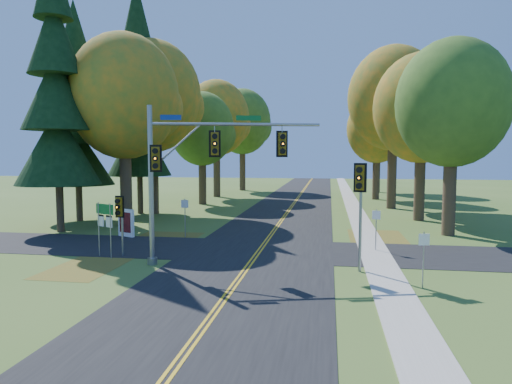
# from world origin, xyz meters

# --- Properties ---
(ground) EXTENTS (160.00, 160.00, 0.00)m
(ground) POSITION_xyz_m (0.00, 0.00, 0.00)
(ground) COLOR #3B5A20
(ground) RESTS_ON ground
(road_main) EXTENTS (8.00, 160.00, 0.02)m
(road_main) POSITION_xyz_m (0.00, 0.00, 0.01)
(road_main) COLOR black
(road_main) RESTS_ON ground
(road_cross) EXTENTS (60.00, 6.00, 0.02)m
(road_cross) POSITION_xyz_m (0.00, 2.00, 0.01)
(road_cross) COLOR black
(road_cross) RESTS_ON ground
(centerline_left) EXTENTS (0.10, 160.00, 0.01)m
(centerline_left) POSITION_xyz_m (-0.10, 0.00, 0.03)
(centerline_left) COLOR gold
(centerline_left) RESTS_ON road_main
(centerline_right) EXTENTS (0.10, 160.00, 0.01)m
(centerline_right) POSITION_xyz_m (0.10, 0.00, 0.03)
(centerline_right) COLOR gold
(centerline_right) RESTS_ON road_main
(sidewalk_east) EXTENTS (1.60, 160.00, 0.06)m
(sidewalk_east) POSITION_xyz_m (6.20, 0.00, 0.03)
(sidewalk_east) COLOR #9E998E
(sidewalk_east) RESTS_ON ground
(leaf_patch_w_near) EXTENTS (4.00, 6.00, 0.00)m
(leaf_patch_w_near) POSITION_xyz_m (-6.50, 4.00, 0.01)
(leaf_patch_w_near) COLOR brown
(leaf_patch_w_near) RESTS_ON ground
(leaf_patch_e) EXTENTS (3.50, 8.00, 0.00)m
(leaf_patch_e) POSITION_xyz_m (6.80, 6.00, 0.01)
(leaf_patch_e) COLOR brown
(leaf_patch_e) RESTS_ON ground
(leaf_patch_w_far) EXTENTS (3.00, 5.00, 0.00)m
(leaf_patch_w_far) POSITION_xyz_m (-7.50, -3.00, 0.01)
(leaf_patch_w_far) COLOR brown
(leaf_patch_w_far) RESTS_ON ground
(tree_w_a) EXTENTS (8.00, 8.00, 14.15)m
(tree_w_a) POSITION_xyz_m (-11.13, 9.38, 9.49)
(tree_w_a) COLOR #38281C
(tree_w_a) RESTS_ON ground
(tree_e_a) EXTENTS (7.20, 7.20, 12.73)m
(tree_e_a) POSITION_xyz_m (11.57, 8.77, 8.53)
(tree_e_a) COLOR #38281C
(tree_e_a) RESTS_ON ground
(tree_w_b) EXTENTS (8.60, 8.60, 15.38)m
(tree_w_b) POSITION_xyz_m (-11.72, 16.29, 10.37)
(tree_w_b) COLOR #38281C
(tree_w_b) RESTS_ON ground
(tree_e_b) EXTENTS (7.60, 7.60, 13.33)m
(tree_e_b) POSITION_xyz_m (10.97, 15.58, 8.90)
(tree_e_b) COLOR #38281C
(tree_e_b) RESTS_ON ground
(tree_w_c) EXTENTS (6.80, 6.80, 11.91)m
(tree_w_c) POSITION_xyz_m (-9.54, 24.47, 7.94)
(tree_w_c) COLOR #38281C
(tree_w_c) RESTS_ON ground
(tree_e_c) EXTENTS (8.80, 8.80, 15.79)m
(tree_e_c) POSITION_xyz_m (9.88, 23.69, 10.66)
(tree_e_c) COLOR #38281C
(tree_e_c) RESTS_ON ground
(tree_w_d) EXTENTS (8.20, 8.20, 14.56)m
(tree_w_d) POSITION_xyz_m (-10.13, 33.18, 9.78)
(tree_w_d) COLOR #38281C
(tree_w_d) RESTS_ON ground
(tree_e_d) EXTENTS (7.00, 7.00, 12.32)m
(tree_e_d) POSITION_xyz_m (9.26, 32.87, 8.24)
(tree_e_d) COLOR #38281C
(tree_e_d) RESTS_ON ground
(tree_w_e) EXTENTS (8.40, 8.40, 14.97)m
(tree_w_e) POSITION_xyz_m (-8.92, 44.09, 10.07)
(tree_w_e) COLOR #38281C
(tree_w_e) RESTS_ON ground
(tree_e_e) EXTENTS (7.80, 7.80, 13.74)m
(tree_e_e) POSITION_xyz_m (10.47, 43.58, 9.19)
(tree_e_e) COLOR #38281C
(tree_e_e) RESTS_ON ground
(pine_a) EXTENTS (5.60, 5.60, 19.48)m
(pine_a) POSITION_xyz_m (-14.50, 6.00, 9.18)
(pine_a) COLOR #38281C
(pine_a) RESTS_ON ground
(pine_b) EXTENTS (5.60, 5.60, 17.31)m
(pine_b) POSITION_xyz_m (-16.00, 11.00, 8.16)
(pine_b) COLOR #38281C
(pine_b) RESTS_ON ground
(pine_c) EXTENTS (5.60, 5.60, 20.56)m
(pine_c) POSITION_xyz_m (-13.00, 16.00, 9.69)
(pine_c) COLOR #38281C
(pine_c) RESTS_ON ground
(traffic_mast) EXTENTS (8.13, 2.61, 7.60)m
(traffic_mast) POSITION_xyz_m (-2.64, -1.52, 4.89)
(traffic_mast) COLOR gray
(traffic_mast) RESTS_ON ground
(east_signal_pole) EXTENTS (0.56, 0.66, 4.91)m
(east_signal_pole) POSITION_xyz_m (5.09, -2.03, 3.73)
(east_signal_pole) COLOR gray
(east_signal_pole) RESTS_ON ground
(ped_signal_pole) EXTENTS (0.50, 0.58, 3.18)m
(ped_signal_pole) POSITION_xyz_m (-6.91, -0.63, 2.36)
(ped_signal_pole) COLOR gray
(ped_signal_pole) RESTS_ON ground
(route_sign_cluster) EXTENTS (1.21, 0.59, 2.82)m
(route_sign_cluster) POSITION_xyz_m (-7.63, -0.89, 1.99)
(route_sign_cluster) COLOR gray
(route_sign_cluster) RESTS_ON ground
(info_kiosk) EXTENTS (1.26, 0.67, 1.79)m
(info_kiosk) POSITION_xyz_m (-9.14, 4.78, 0.89)
(info_kiosk) COLOR white
(info_kiosk) RESTS_ON ground
(reg_sign_e_north) EXTENTS (0.44, 0.11, 2.31)m
(reg_sign_e_north) POSITION_xyz_m (6.30, 2.81, 1.58)
(reg_sign_e_north) COLOR gray
(reg_sign_e_north) RESTS_ON ground
(reg_sign_e_south) EXTENTS (0.43, 0.12, 2.25)m
(reg_sign_e_south) POSITION_xyz_m (7.45, -4.01, 1.54)
(reg_sign_e_south) COLOR gray
(reg_sign_e_south) RESTS_ON ground
(reg_sign_w) EXTENTS (0.48, 0.08, 2.50)m
(reg_sign_w) POSITION_xyz_m (-5.33, 5.21, 1.71)
(reg_sign_w) COLOR gray
(reg_sign_w) RESTS_ON ground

